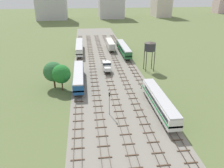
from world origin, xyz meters
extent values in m
plane|color=#5B6B3D|center=(0.00, 56.00, 0.00)|extent=(480.00, 480.00, 0.00)
cube|color=gray|center=(0.00, 56.00, 0.00)|extent=(22.63, 176.00, 0.01)
cube|color=#47382D|center=(-10.03, 57.00, 0.22)|extent=(0.07, 126.00, 0.15)
cube|color=#47382D|center=(-8.60, 57.00, 0.22)|extent=(0.07, 126.00, 0.15)
cube|color=brown|center=(-9.31, 16.50, 0.07)|extent=(2.40, 0.22, 0.14)
cube|color=brown|center=(-9.31, 19.50, 0.07)|extent=(2.40, 0.22, 0.14)
cube|color=brown|center=(-9.31, 22.50, 0.07)|extent=(2.40, 0.22, 0.14)
cube|color=brown|center=(-9.31, 25.50, 0.07)|extent=(2.40, 0.22, 0.14)
cube|color=brown|center=(-9.31, 28.50, 0.07)|extent=(2.40, 0.22, 0.14)
cube|color=brown|center=(-9.31, 31.50, 0.07)|extent=(2.40, 0.22, 0.14)
cube|color=brown|center=(-9.31, 34.50, 0.07)|extent=(2.40, 0.22, 0.14)
cube|color=brown|center=(-9.31, 37.50, 0.07)|extent=(2.40, 0.22, 0.14)
cube|color=brown|center=(-9.31, 40.50, 0.07)|extent=(2.40, 0.22, 0.14)
cube|color=brown|center=(-9.31, 43.50, 0.07)|extent=(2.40, 0.22, 0.14)
cube|color=brown|center=(-9.31, 46.50, 0.07)|extent=(2.40, 0.22, 0.14)
cube|color=brown|center=(-9.31, 49.50, 0.07)|extent=(2.40, 0.22, 0.14)
cube|color=brown|center=(-9.31, 52.50, 0.07)|extent=(2.40, 0.22, 0.14)
cube|color=brown|center=(-9.31, 55.50, 0.07)|extent=(2.40, 0.22, 0.14)
cube|color=brown|center=(-9.31, 58.50, 0.07)|extent=(2.40, 0.22, 0.14)
cube|color=brown|center=(-9.31, 61.50, 0.07)|extent=(2.40, 0.22, 0.14)
cube|color=brown|center=(-9.31, 64.50, 0.07)|extent=(2.40, 0.22, 0.14)
cube|color=brown|center=(-9.31, 67.50, 0.07)|extent=(2.40, 0.22, 0.14)
cube|color=brown|center=(-9.31, 70.50, 0.07)|extent=(2.40, 0.22, 0.14)
cube|color=brown|center=(-9.31, 73.50, 0.07)|extent=(2.40, 0.22, 0.14)
cube|color=brown|center=(-9.31, 76.50, 0.07)|extent=(2.40, 0.22, 0.14)
cube|color=brown|center=(-9.31, 79.50, 0.07)|extent=(2.40, 0.22, 0.14)
cube|color=brown|center=(-9.31, 82.50, 0.07)|extent=(2.40, 0.22, 0.14)
cube|color=brown|center=(-9.31, 85.50, 0.07)|extent=(2.40, 0.22, 0.14)
cube|color=brown|center=(-9.31, 88.50, 0.07)|extent=(2.40, 0.22, 0.14)
cube|color=brown|center=(-9.31, 91.50, 0.07)|extent=(2.40, 0.22, 0.14)
cube|color=brown|center=(-9.31, 94.50, 0.07)|extent=(2.40, 0.22, 0.14)
cube|color=brown|center=(-9.31, 97.50, 0.07)|extent=(2.40, 0.22, 0.14)
cube|color=brown|center=(-9.31, 100.50, 0.07)|extent=(2.40, 0.22, 0.14)
cube|color=brown|center=(-9.31, 103.50, 0.07)|extent=(2.40, 0.22, 0.14)
cube|color=brown|center=(-9.31, 106.50, 0.07)|extent=(2.40, 0.22, 0.14)
cube|color=brown|center=(-9.31, 109.50, 0.07)|extent=(2.40, 0.22, 0.14)
cube|color=brown|center=(-9.31, 112.50, 0.07)|extent=(2.40, 0.22, 0.14)
cube|color=brown|center=(-9.31, 115.50, 0.07)|extent=(2.40, 0.22, 0.14)
cube|color=brown|center=(-9.31, 118.50, 0.07)|extent=(2.40, 0.22, 0.14)
cube|color=#47382D|center=(-5.37, 57.00, 0.22)|extent=(0.07, 126.00, 0.15)
cube|color=#47382D|center=(-3.94, 57.00, 0.22)|extent=(0.07, 126.00, 0.15)
cube|color=brown|center=(-4.66, 16.50, 0.07)|extent=(2.40, 0.22, 0.14)
cube|color=brown|center=(-4.66, 19.50, 0.07)|extent=(2.40, 0.22, 0.14)
cube|color=brown|center=(-4.66, 22.50, 0.07)|extent=(2.40, 0.22, 0.14)
cube|color=brown|center=(-4.66, 25.50, 0.07)|extent=(2.40, 0.22, 0.14)
cube|color=brown|center=(-4.66, 28.50, 0.07)|extent=(2.40, 0.22, 0.14)
cube|color=brown|center=(-4.66, 31.50, 0.07)|extent=(2.40, 0.22, 0.14)
cube|color=brown|center=(-4.66, 34.50, 0.07)|extent=(2.40, 0.22, 0.14)
cube|color=brown|center=(-4.66, 37.50, 0.07)|extent=(2.40, 0.22, 0.14)
cube|color=brown|center=(-4.66, 40.50, 0.07)|extent=(2.40, 0.22, 0.14)
cube|color=brown|center=(-4.66, 43.50, 0.07)|extent=(2.40, 0.22, 0.14)
cube|color=brown|center=(-4.66, 46.50, 0.07)|extent=(2.40, 0.22, 0.14)
cube|color=brown|center=(-4.66, 49.50, 0.07)|extent=(2.40, 0.22, 0.14)
cube|color=brown|center=(-4.66, 52.50, 0.07)|extent=(2.40, 0.22, 0.14)
cube|color=brown|center=(-4.66, 55.50, 0.07)|extent=(2.40, 0.22, 0.14)
cube|color=brown|center=(-4.66, 58.50, 0.07)|extent=(2.40, 0.22, 0.14)
cube|color=brown|center=(-4.66, 61.50, 0.07)|extent=(2.40, 0.22, 0.14)
cube|color=brown|center=(-4.66, 64.50, 0.07)|extent=(2.40, 0.22, 0.14)
cube|color=brown|center=(-4.66, 67.50, 0.07)|extent=(2.40, 0.22, 0.14)
cube|color=brown|center=(-4.66, 70.50, 0.07)|extent=(2.40, 0.22, 0.14)
cube|color=brown|center=(-4.66, 73.50, 0.07)|extent=(2.40, 0.22, 0.14)
cube|color=brown|center=(-4.66, 76.50, 0.07)|extent=(2.40, 0.22, 0.14)
cube|color=brown|center=(-4.66, 79.50, 0.07)|extent=(2.40, 0.22, 0.14)
cube|color=brown|center=(-4.66, 82.50, 0.07)|extent=(2.40, 0.22, 0.14)
cube|color=brown|center=(-4.66, 85.50, 0.07)|extent=(2.40, 0.22, 0.14)
cube|color=brown|center=(-4.66, 88.50, 0.07)|extent=(2.40, 0.22, 0.14)
cube|color=brown|center=(-4.66, 91.50, 0.07)|extent=(2.40, 0.22, 0.14)
cube|color=brown|center=(-4.66, 94.50, 0.07)|extent=(2.40, 0.22, 0.14)
cube|color=brown|center=(-4.66, 97.50, 0.07)|extent=(2.40, 0.22, 0.14)
cube|color=brown|center=(-4.66, 100.50, 0.07)|extent=(2.40, 0.22, 0.14)
cube|color=brown|center=(-4.66, 103.50, 0.07)|extent=(2.40, 0.22, 0.14)
cube|color=brown|center=(-4.66, 106.50, 0.07)|extent=(2.40, 0.22, 0.14)
cube|color=brown|center=(-4.66, 109.50, 0.07)|extent=(2.40, 0.22, 0.14)
cube|color=brown|center=(-4.66, 112.50, 0.07)|extent=(2.40, 0.22, 0.14)
cube|color=brown|center=(-4.66, 115.50, 0.07)|extent=(2.40, 0.22, 0.14)
cube|color=brown|center=(-4.66, 118.50, 0.07)|extent=(2.40, 0.22, 0.14)
cube|color=#47382D|center=(-0.72, 57.00, 0.22)|extent=(0.07, 126.00, 0.15)
cube|color=#47382D|center=(0.72, 57.00, 0.22)|extent=(0.07, 126.00, 0.15)
cube|color=brown|center=(0.00, 13.50, 0.07)|extent=(2.40, 0.22, 0.14)
cube|color=brown|center=(0.00, 16.50, 0.07)|extent=(2.40, 0.22, 0.14)
cube|color=brown|center=(0.00, 19.50, 0.07)|extent=(2.40, 0.22, 0.14)
cube|color=brown|center=(0.00, 22.50, 0.07)|extent=(2.40, 0.22, 0.14)
cube|color=brown|center=(0.00, 25.50, 0.07)|extent=(2.40, 0.22, 0.14)
cube|color=brown|center=(0.00, 28.50, 0.07)|extent=(2.40, 0.22, 0.14)
cube|color=brown|center=(0.00, 31.50, 0.07)|extent=(2.40, 0.22, 0.14)
cube|color=brown|center=(0.00, 34.50, 0.07)|extent=(2.40, 0.22, 0.14)
cube|color=brown|center=(0.00, 37.50, 0.07)|extent=(2.40, 0.22, 0.14)
cube|color=brown|center=(0.00, 40.50, 0.07)|extent=(2.40, 0.22, 0.14)
cube|color=brown|center=(0.00, 43.50, 0.07)|extent=(2.40, 0.22, 0.14)
cube|color=brown|center=(0.00, 46.50, 0.07)|extent=(2.40, 0.22, 0.14)
cube|color=brown|center=(0.00, 49.50, 0.07)|extent=(2.40, 0.22, 0.14)
cube|color=brown|center=(0.00, 52.50, 0.07)|extent=(2.40, 0.22, 0.14)
cube|color=brown|center=(0.00, 55.50, 0.07)|extent=(2.40, 0.22, 0.14)
cube|color=brown|center=(0.00, 58.50, 0.07)|extent=(2.40, 0.22, 0.14)
cube|color=brown|center=(0.00, 61.50, 0.07)|extent=(2.40, 0.22, 0.14)
cube|color=brown|center=(0.00, 64.50, 0.07)|extent=(2.40, 0.22, 0.14)
cube|color=brown|center=(0.00, 67.50, 0.07)|extent=(2.40, 0.22, 0.14)
cube|color=brown|center=(0.00, 70.50, 0.07)|extent=(2.40, 0.22, 0.14)
cube|color=brown|center=(0.00, 73.50, 0.07)|extent=(2.40, 0.22, 0.14)
cube|color=brown|center=(0.00, 76.50, 0.07)|extent=(2.40, 0.22, 0.14)
cube|color=brown|center=(0.00, 79.50, 0.07)|extent=(2.40, 0.22, 0.14)
cube|color=brown|center=(0.00, 82.50, 0.07)|extent=(2.40, 0.22, 0.14)
cube|color=brown|center=(0.00, 85.50, 0.07)|extent=(2.40, 0.22, 0.14)
cube|color=brown|center=(0.00, 88.50, 0.07)|extent=(2.40, 0.22, 0.14)
cube|color=brown|center=(0.00, 91.50, 0.07)|extent=(2.40, 0.22, 0.14)
cube|color=brown|center=(0.00, 94.50, 0.07)|extent=(2.40, 0.22, 0.14)
cube|color=brown|center=(0.00, 97.50, 0.07)|extent=(2.40, 0.22, 0.14)
cube|color=brown|center=(0.00, 100.50, 0.07)|extent=(2.40, 0.22, 0.14)
cube|color=brown|center=(0.00, 103.50, 0.07)|extent=(2.40, 0.22, 0.14)
cube|color=brown|center=(0.00, 106.50, 0.07)|extent=(2.40, 0.22, 0.14)
cube|color=brown|center=(0.00, 109.50, 0.07)|extent=(2.40, 0.22, 0.14)
cube|color=brown|center=(0.00, 112.50, 0.07)|extent=(2.40, 0.22, 0.14)
cube|color=brown|center=(0.00, 115.50, 0.07)|extent=(2.40, 0.22, 0.14)
cube|color=brown|center=(0.00, 118.50, 0.07)|extent=(2.40, 0.22, 0.14)
cube|color=#47382D|center=(3.94, 57.00, 0.22)|extent=(0.07, 126.00, 0.15)
cube|color=#47382D|center=(5.37, 57.00, 0.22)|extent=(0.07, 126.00, 0.15)
cube|color=brown|center=(4.66, 13.50, 0.07)|extent=(2.40, 0.22, 0.14)
cube|color=brown|center=(4.66, 16.50, 0.07)|extent=(2.40, 0.22, 0.14)
cube|color=brown|center=(4.66, 19.50, 0.07)|extent=(2.40, 0.22, 0.14)
cube|color=brown|center=(4.66, 22.50, 0.07)|extent=(2.40, 0.22, 0.14)
cube|color=brown|center=(4.66, 25.50, 0.07)|extent=(2.40, 0.22, 0.14)
cube|color=brown|center=(4.66, 28.50, 0.07)|extent=(2.40, 0.22, 0.14)
cube|color=brown|center=(4.66, 31.50, 0.07)|extent=(2.40, 0.22, 0.14)
cube|color=brown|center=(4.66, 34.50, 0.07)|extent=(2.40, 0.22, 0.14)
cube|color=brown|center=(4.66, 37.50, 0.07)|extent=(2.40, 0.22, 0.14)
cube|color=brown|center=(4.66, 40.50, 0.07)|extent=(2.40, 0.22, 0.14)
cube|color=brown|center=(4.66, 43.50, 0.07)|extent=(2.40, 0.22, 0.14)
cube|color=brown|center=(4.66, 46.50, 0.07)|extent=(2.40, 0.22, 0.14)
cube|color=brown|center=(4.66, 49.50, 0.07)|extent=(2.40, 0.22, 0.14)
cube|color=brown|center=(4.66, 52.50, 0.07)|extent=(2.40, 0.22, 0.14)
cube|color=brown|center=(4.66, 55.50, 0.07)|extent=(2.40, 0.22, 0.14)
cube|color=brown|center=(4.66, 58.50, 0.07)|extent=(2.40, 0.22, 0.14)
cube|color=brown|center=(4.66, 61.50, 0.07)|extent=(2.40, 0.22, 0.14)
cube|color=brown|center=(4.66, 64.50, 0.07)|extent=(2.40, 0.22, 0.14)
cube|color=brown|center=(4.66, 67.50, 0.07)|extent=(2.40, 0.22, 0.14)
cube|color=brown|center=(4.66, 70.50, 0.07)|extent=(2.40, 0.22, 0.14)
cube|color=brown|center=(4.66, 73.50, 0.07)|extent=(2.40, 0.22, 0.14)
cube|color=brown|center=(4.66, 76.50, 0.07)|extent=(2.40, 0.22, 0.14)
cube|color=brown|center=(4.66, 79.50, 0.07)|extent=(2.40, 0.22, 0.14)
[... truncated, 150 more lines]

